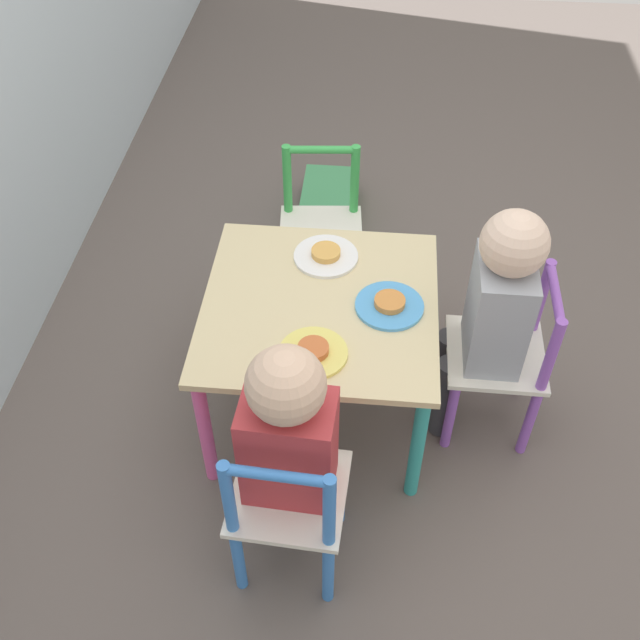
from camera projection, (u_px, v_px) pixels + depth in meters
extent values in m
plane|color=#5B514C|center=(320.00, 404.00, 2.23)|extent=(6.00, 6.00, 0.00)
cube|color=beige|center=(320.00, 306.00, 1.93)|extent=(0.61, 0.61, 0.02)
cylinder|color=teal|center=(417.00, 447.00, 1.88)|extent=(0.04, 0.04, 0.40)
cylinder|color=#DB3D38|center=(417.00, 299.00, 2.25)|extent=(0.04, 0.04, 0.40)
cylinder|color=#E5599E|center=(205.00, 431.00, 1.91)|extent=(0.04, 0.04, 0.40)
cylinder|color=orange|center=(240.00, 288.00, 2.29)|extent=(0.04, 0.04, 0.40)
cube|color=silver|center=(496.00, 355.00, 2.00)|extent=(0.26, 0.26, 0.02)
cylinder|color=#8E51BC|center=(448.00, 357.00, 2.18)|extent=(0.03, 0.03, 0.26)
cylinder|color=#8E51BC|center=(450.00, 415.00, 2.03)|extent=(0.03, 0.03, 0.26)
cylinder|color=#8E51BC|center=(522.00, 362.00, 2.17)|extent=(0.03, 0.03, 0.26)
cylinder|color=#8E51BC|center=(529.00, 421.00, 2.02)|extent=(0.03, 0.03, 0.26)
cylinder|color=#8E51BC|center=(541.00, 298.00, 1.98)|extent=(0.03, 0.03, 0.26)
cylinder|color=#8E51BC|center=(550.00, 358.00, 1.83)|extent=(0.03, 0.03, 0.26)
cylinder|color=#8E51BC|center=(556.00, 294.00, 1.82)|extent=(0.21, 0.03, 0.02)
cube|color=silver|center=(289.00, 493.00, 1.71)|extent=(0.27, 0.27, 0.02)
cylinder|color=#387AD1|center=(340.00, 491.00, 1.87)|extent=(0.03, 0.03, 0.26)
cylinder|color=#387AD1|center=(257.00, 481.00, 1.89)|extent=(0.03, 0.03, 0.26)
cylinder|color=#387AD1|center=(328.00, 571.00, 1.72)|extent=(0.03, 0.03, 0.26)
cylinder|color=#387AD1|center=(238.00, 558.00, 1.74)|extent=(0.03, 0.03, 0.26)
cylinder|color=#387AD1|center=(329.00, 513.00, 1.54)|extent=(0.03, 0.03, 0.26)
cylinder|color=#387AD1|center=(229.00, 500.00, 1.56)|extent=(0.03, 0.03, 0.26)
cylinder|color=#387AD1|center=(276.00, 476.00, 1.46)|extent=(0.04, 0.21, 0.02)
cube|color=silver|center=(321.00, 232.00, 2.36)|extent=(0.28, 0.28, 0.02)
cylinder|color=green|center=(288.00, 287.00, 2.39)|extent=(0.03, 0.03, 0.26)
cylinder|color=green|center=(354.00, 288.00, 2.39)|extent=(0.03, 0.03, 0.26)
cylinder|color=green|center=(290.00, 245.00, 2.54)|extent=(0.03, 0.03, 0.26)
cylinder|color=green|center=(352.00, 245.00, 2.54)|extent=(0.03, 0.03, 0.26)
cylinder|color=green|center=(287.00, 181.00, 2.35)|extent=(0.03, 0.03, 0.26)
cylinder|color=green|center=(355.00, 181.00, 2.35)|extent=(0.03, 0.03, 0.26)
cylinder|color=green|center=(321.00, 150.00, 2.27)|extent=(0.04, 0.21, 0.02)
cylinder|color=#38383D|center=(444.00, 370.00, 2.14)|extent=(0.07, 0.07, 0.28)
cylinder|color=#38383D|center=(445.00, 397.00, 2.07)|extent=(0.07, 0.07, 0.28)
cube|color=#999EA8|center=(498.00, 312.00, 1.89)|extent=(0.20, 0.14, 0.31)
sphere|color=beige|center=(515.00, 244.00, 1.73)|extent=(0.16, 0.16, 0.16)
cylinder|color=#38383D|center=(319.00, 482.00, 1.88)|extent=(0.07, 0.07, 0.28)
cylinder|color=#38383D|center=(280.00, 477.00, 1.89)|extent=(0.07, 0.07, 0.28)
cube|color=#B23338|center=(289.00, 448.00, 1.61)|extent=(0.15, 0.21, 0.28)
sphere|color=#DBB293|center=(286.00, 385.00, 1.46)|extent=(0.16, 0.16, 0.16)
cylinder|color=#4C9EE0|center=(389.00, 306.00, 1.91)|extent=(0.18, 0.18, 0.01)
cylinder|color=#D6843D|center=(390.00, 302.00, 1.90)|extent=(0.08, 0.08, 0.02)
cylinder|color=#EADB66|center=(313.00, 353.00, 1.80)|extent=(0.17, 0.17, 0.01)
cylinder|color=#CC6633|center=(313.00, 349.00, 1.79)|extent=(0.08, 0.08, 0.02)
cylinder|color=white|center=(326.00, 256.00, 2.05)|extent=(0.18, 0.18, 0.01)
cylinder|color=gold|center=(326.00, 252.00, 2.04)|extent=(0.08, 0.08, 0.02)
cube|color=#3D8E56|center=(330.00, 200.00, 2.84)|extent=(0.29, 0.21, 0.11)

